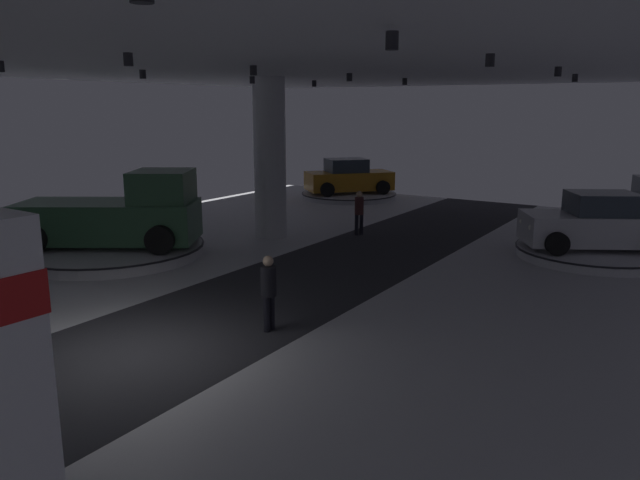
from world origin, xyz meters
The scene contains 11 objects.
ground centered at (0.00, 0.00, -0.02)m, with size 24.00×44.00×0.06m.
ceiling_with_spotlights centered at (0.00, 0.00, 5.55)m, with size 24.00×44.00×0.39m.
column_left centered at (-4.18, 9.95, 2.75)m, with size 1.11×1.11×5.50m.
display_platform_mid_left centered at (-6.56, 4.92, 0.19)m, with size 5.68×5.68×0.35m.
pickup_truck_mid_left centered at (-6.29, 5.09, 1.28)m, with size 5.61×4.64×2.30m.
display_platform_deep_left centered at (-6.41, 19.37, 0.15)m, with size 4.73×4.73×0.26m.
display_car_deep_left centered at (-6.43, 19.35, 1.03)m, with size 4.12×4.34×1.71m.
display_platform_far_right centered at (6.02, 12.70, 0.17)m, with size 4.56×4.56×0.30m.
display_car_far_right centered at (6.05, 12.72, 1.07)m, with size 4.54×3.68×1.71m.
visitor_walking_near centered at (-1.64, 11.80, 0.91)m, with size 0.32×0.32×1.59m.
visitor_walking_far centered at (1.43, 2.45, 0.91)m, with size 0.32×0.32×1.59m.
Camera 1 is at (8.76, -7.08, 4.56)m, focal length 34.37 mm.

